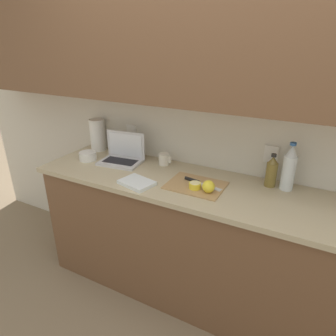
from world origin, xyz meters
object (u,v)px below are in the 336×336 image
bowl_white (88,156)px  paper_towel_roll (98,135)px  lemon_whole_beside (208,186)px  knife (196,182)px  bottle_oil_tall (272,172)px  measuring_cup (164,159)px  lemon_half_cut (195,185)px  laptop (123,155)px  cutting_board (196,185)px  bottle_green_soda (289,168)px

bowl_white → paper_towel_roll: bearing=109.2°
lemon_whole_beside → paper_towel_roll: bearing=164.5°
knife → bottle_oil_tall: bottle_oil_tall is taller
knife → measuring_cup: bearing=161.0°
lemon_half_cut → lemon_whole_beside: (0.09, -0.01, 0.02)m
lemon_half_cut → lemon_whole_beside: 0.09m
laptop → lemon_half_cut: laptop is taller
cutting_board → lemon_whole_beside: (0.11, -0.06, 0.04)m
bottle_green_soda → bottle_oil_tall: bottle_green_soda is taller
lemon_whole_beside → measuring_cup: bearing=148.5°
cutting_board → lemon_half_cut: bearing=-73.2°
measuring_cup → paper_towel_roll: bearing=177.8°
lemon_half_cut → bottle_oil_tall: bottle_oil_tall is taller
laptop → lemon_whole_beside: bearing=-19.8°
laptop → paper_towel_roll: paper_towel_roll is taller
lemon_half_cut → knife: bearing=106.3°
lemon_whole_beside → measuring_cup: 0.54m
paper_towel_roll → lemon_whole_beside: bearing=-15.5°
knife → lemon_whole_beside: (0.11, -0.09, 0.03)m
knife → cutting_board: bearing=-64.5°
knife → bottle_oil_tall: (0.44, 0.20, 0.08)m
laptop → bottle_green_soda: size_ratio=1.08×
lemon_whole_beside → bottle_green_soda: bottle_green_soda is taller
lemon_half_cut → bottle_green_soda: 0.59m
lemon_half_cut → measuring_cup: measuring_cup is taller
measuring_cup → paper_towel_roll: (-0.66, 0.03, 0.09)m
cutting_board → lemon_whole_beside: 0.13m
laptop → paper_towel_roll: (-0.35, 0.13, 0.08)m
bowl_white → lemon_half_cut: bearing=-4.7°
cutting_board → measuring_cup: (-0.36, 0.22, 0.04)m
lemon_whole_beside → bowl_white: 1.05m
cutting_board → bottle_oil_tall: (0.43, 0.23, 0.10)m
lemon_half_cut → paper_towel_roll: bearing=163.8°
laptop → bottle_green_soda: bearing=-1.5°
bottle_green_soda → bottle_oil_tall: size_ratio=1.41×
bowl_white → laptop: bearing=18.9°
bottle_green_soda → measuring_cup: 0.89m
laptop → bowl_white: 0.29m
lemon_whole_beside → measuring_cup: (-0.46, 0.28, -0.00)m
cutting_board → bottle_oil_tall: size_ratio=1.66×
laptop → lemon_whole_beside: 0.80m
cutting_board → knife: knife is taller
laptop → lemon_half_cut: 0.71m
knife → paper_towel_roll: size_ratio=1.02×
lemon_half_cut → bottle_oil_tall: (0.41, 0.28, 0.07)m
laptop → bottle_green_soda: (1.20, 0.11, 0.09)m
lemon_whole_beside → laptop: bearing=166.8°
lemon_whole_beside → bottle_green_soda: (0.42, 0.29, 0.10)m
knife → bowl_white: bowl_white is taller
measuring_cup → bowl_white: (-0.58, -0.19, -0.01)m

